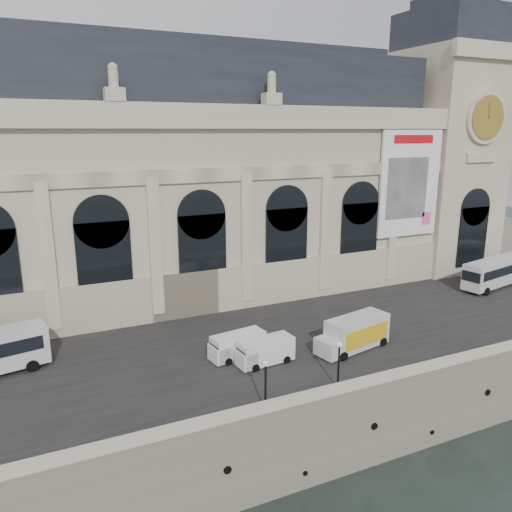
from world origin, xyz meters
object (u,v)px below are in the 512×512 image
Objects in this scene: lamp_left at (266,387)px; box_truck at (354,334)px; bus_right at (498,271)px; lamp_right at (339,366)px; van_b at (263,352)px; van_c at (235,346)px.

box_truck is at bearing 27.18° from lamp_left.
bus_right is 1.62× the size of box_truck.
bus_right is 29.00m from box_truck.
lamp_right is at bearing -134.28° from box_truck.
van_b is 7.20m from lamp_right.
lamp_right reaches higher than box_truck.
bus_right reaches higher than van_c.
van_b is 7.55m from lamp_left.
lamp_left reaches higher than van_b.
bus_right is 2.45× the size of van_b.
lamp_left is at bearing -114.02° from van_b.
van_b is 0.66× the size of box_truck.
box_truck is 1.98× the size of lamp_right.
bus_right is at bearing 7.66° from van_c.
box_truck is (10.50, -2.80, 0.38)m from van_c.
van_c is at bearing -172.34° from bus_right.
van_b is 8.86m from box_truck.
box_truck is 7.73m from lamp_right.
box_truck is at bearing -4.90° from van_b.
lamp_right is at bearing -61.36° from van_b.
van_b is 1.30× the size of lamp_left.
box_truck is 1.96× the size of lamp_left.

